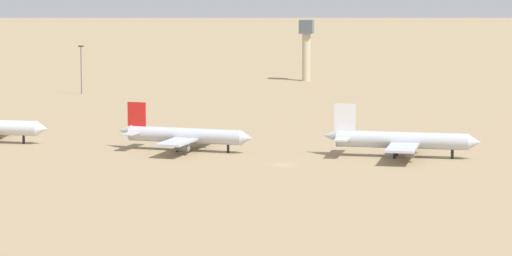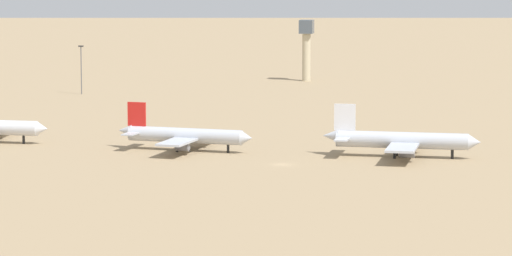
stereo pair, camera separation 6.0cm
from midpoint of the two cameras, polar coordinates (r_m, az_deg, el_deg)
ground at (r=337.91m, az=1.06°, el=-1.48°), size 4000.00×4000.00×0.00m
parked_jet_red_3 at (r=359.99m, az=-2.91°, el=-0.30°), size 36.33×30.78×12.00m
parked_jet_white_4 at (r=350.41m, az=5.83°, el=-0.49°), size 38.97×32.62×12.90m
control_tower at (r=541.69m, az=2.04°, el=3.39°), size 5.20×5.20×23.35m
light_pole_mid at (r=497.48m, az=-7.03°, el=2.47°), size 1.80×0.50×17.06m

